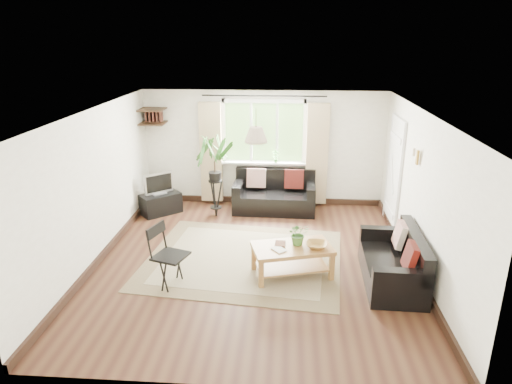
# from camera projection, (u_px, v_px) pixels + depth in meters

# --- Properties ---
(floor) EXTENTS (5.50, 5.50, 0.00)m
(floor) POSITION_uv_depth(u_px,v_px,m) (254.00, 262.00, 7.34)
(floor) COLOR #331911
(floor) RESTS_ON ground
(ceiling) EXTENTS (5.50, 5.50, 0.00)m
(ceiling) POSITION_uv_depth(u_px,v_px,m) (254.00, 112.00, 6.55)
(ceiling) COLOR white
(ceiling) RESTS_ON floor
(wall_back) EXTENTS (5.00, 0.02, 2.40)m
(wall_back) POSITION_uv_depth(u_px,v_px,m) (264.00, 148.00, 9.53)
(wall_back) COLOR silver
(wall_back) RESTS_ON floor
(wall_front) EXTENTS (5.00, 0.02, 2.40)m
(wall_front) POSITION_uv_depth(u_px,v_px,m) (233.00, 285.00, 4.35)
(wall_front) COLOR silver
(wall_front) RESTS_ON floor
(wall_left) EXTENTS (0.02, 5.50, 2.40)m
(wall_left) POSITION_uv_depth(u_px,v_px,m) (95.00, 188.00, 7.11)
(wall_left) COLOR silver
(wall_left) RESTS_ON floor
(wall_right) EXTENTS (0.02, 5.50, 2.40)m
(wall_right) POSITION_uv_depth(u_px,v_px,m) (422.00, 195.00, 6.78)
(wall_right) COLOR silver
(wall_right) RESTS_ON floor
(rug) EXTENTS (3.35, 2.96, 0.02)m
(rug) POSITION_uv_depth(u_px,v_px,m) (244.00, 258.00, 7.42)
(rug) COLOR #BBB491
(rug) RESTS_ON floor
(window) EXTENTS (2.50, 0.16, 2.16)m
(window) POSITION_uv_depth(u_px,v_px,m) (264.00, 132.00, 9.38)
(window) COLOR white
(window) RESTS_ON wall_back
(door) EXTENTS (0.06, 0.96, 2.06)m
(door) POSITION_uv_depth(u_px,v_px,m) (394.00, 175.00, 8.44)
(door) COLOR silver
(door) RESTS_ON wall_right
(corner_shelf) EXTENTS (0.50, 0.50, 0.34)m
(corner_shelf) POSITION_uv_depth(u_px,v_px,m) (153.00, 116.00, 9.22)
(corner_shelf) COLOR black
(corner_shelf) RESTS_ON wall_back
(pendant_lamp) EXTENTS (0.36, 0.36, 0.54)m
(pendant_lamp) POSITION_uv_depth(u_px,v_px,m) (256.00, 131.00, 7.04)
(pendant_lamp) COLOR beige
(pendant_lamp) RESTS_ON ceiling
(wall_sconce) EXTENTS (0.12, 0.12, 0.28)m
(wall_sconce) POSITION_uv_depth(u_px,v_px,m) (416.00, 155.00, 6.89)
(wall_sconce) COLOR beige
(wall_sconce) RESTS_ON wall_right
(sofa_back) EXTENTS (1.68, 0.88, 0.78)m
(sofa_back) POSITION_uv_depth(u_px,v_px,m) (274.00, 193.00, 9.34)
(sofa_back) COLOR black
(sofa_back) RESTS_ON floor
(sofa_right) EXTENTS (1.58, 0.83, 0.73)m
(sofa_right) POSITION_uv_depth(u_px,v_px,m) (392.00, 259.00, 6.63)
(sofa_right) COLOR black
(sofa_right) RESTS_ON floor
(coffee_table) EXTENTS (1.30, 0.93, 0.48)m
(coffee_table) POSITION_uv_depth(u_px,v_px,m) (292.00, 261.00, 6.86)
(coffee_table) COLOR #935B30
(coffee_table) RESTS_ON floor
(table_plant) EXTENTS (0.35, 0.32, 0.34)m
(table_plant) POSITION_uv_depth(u_px,v_px,m) (298.00, 234.00, 6.79)
(table_plant) COLOR #3C6D2B
(table_plant) RESTS_ON coffee_table
(bowl) EXTENTS (0.34, 0.34, 0.08)m
(bowl) POSITION_uv_depth(u_px,v_px,m) (316.00, 245.00, 6.73)
(bowl) COLOR #A27737
(bowl) RESTS_ON coffee_table
(book_a) EXTENTS (0.25, 0.26, 0.02)m
(book_a) POSITION_uv_depth(u_px,v_px,m) (275.00, 251.00, 6.62)
(book_a) COLOR white
(book_a) RESTS_ON coffee_table
(book_b) EXTENTS (0.16, 0.22, 0.02)m
(book_b) POSITION_uv_depth(u_px,v_px,m) (275.00, 243.00, 6.85)
(book_b) COLOR #563222
(book_b) RESTS_ON coffee_table
(tv_stand) EXTENTS (0.87, 0.83, 0.42)m
(tv_stand) POSITION_uv_depth(u_px,v_px,m) (161.00, 203.00, 9.26)
(tv_stand) COLOR black
(tv_stand) RESTS_ON floor
(tv) EXTENTS (0.58, 0.54, 0.46)m
(tv) POSITION_uv_depth(u_px,v_px,m) (159.00, 183.00, 9.12)
(tv) COLOR #A5A5AA
(tv) RESTS_ON tv_stand
(palm_stand) EXTENTS (0.65, 0.65, 1.61)m
(palm_stand) POSITION_uv_depth(u_px,v_px,m) (215.00, 177.00, 8.93)
(palm_stand) COLOR black
(palm_stand) RESTS_ON floor
(folding_chair) EXTENTS (0.60, 0.60, 0.92)m
(folding_chair) POSITION_uv_depth(u_px,v_px,m) (171.00, 257.00, 6.49)
(folding_chair) COLOR black
(folding_chair) RESTS_ON floor
(sill_plant) EXTENTS (0.14, 0.10, 0.27)m
(sill_plant) POSITION_uv_depth(u_px,v_px,m) (276.00, 156.00, 9.45)
(sill_plant) COLOR #2D6023
(sill_plant) RESTS_ON window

